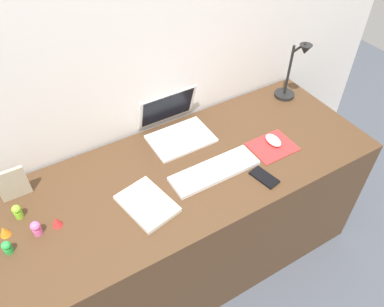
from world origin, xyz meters
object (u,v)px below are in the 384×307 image
(toy_figurine_pink, at_px, (36,229))
(laptop, at_px, (175,125))
(toy_figurine_red, at_px, (56,221))
(toy_figurine_lime, at_px, (17,211))
(toy_figurine_orange, at_px, (4,231))
(desk_lamp, at_px, (293,73))
(notebook_pad, at_px, (147,204))
(mouse, at_px, (273,140))
(toy_figurine_green, at_px, (7,247))
(keyboard, at_px, (215,171))
(cell_phone, at_px, (264,177))
(picture_frame, at_px, (13,184))

(toy_figurine_pink, bearing_deg, laptop, 19.13)
(toy_figurine_red, bearing_deg, toy_figurine_pink, -174.12)
(toy_figurine_red, relative_size, toy_figurine_lime, 0.68)
(toy_figurine_orange, height_order, toy_figurine_lime, toy_figurine_lime)
(desk_lamp, xyz_separation_m, notebook_pad, (-1.00, -0.28, -0.15))
(mouse, relative_size, toy_figurine_green, 1.69)
(toy_figurine_red, bearing_deg, toy_figurine_lime, 136.03)
(laptop, relative_size, notebook_pad, 1.25)
(keyboard, bearing_deg, toy_figurine_green, 176.73)
(cell_phone, height_order, desk_lamp, desk_lamp)
(desk_lamp, bearing_deg, toy_figurine_lime, -177.31)
(laptop, distance_m, toy_figurine_orange, 0.87)
(notebook_pad, relative_size, toy_figurine_pink, 3.61)
(cell_phone, distance_m, toy_figurine_green, 1.06)
(keyboard, xyz_separation_m, toy_figurine_green, (-0.87, 0.05, 0.02))
(desk_lamp, xyz_separation_m, toy_figurine_red, (-1.34, -0.18, -0.14))
(toy_figurine_pink, distance_m, toy_figurine_red, 0.08)
(keyboard, relative_size, notebook_pad, 1.71)
(laptop, bearing_deg, toy_figurine_lime, -170.30)
(keyboard, bearing_deg, mouse, 2.71)
(mouse, height_order, toy_figurine_green, toy_figurine_green)
(toy_figurine_orange, height_order, toy_figurine_red, toy_figurine_orange)
(laptop, xyz_separation_m, desk_lamp, (0.68, -0.07, 0.11))
(cell_phone, xyz_separation_m, desk_lamp, (0.49, 0.40, 0.16))
(cell_phone, distance_m, toy_figurine_lime, 1.03)
(laptop, relative_size, cell_phone, 2.34)
(laptop, xyz_separation_m, toy_figurine_orange, (-0.85, -0.19, -0.03))
(mouse, relative_size, picture_frame, 0.64)
(keyboard, height_order, toy_figurine_orange, toy_figurine_orange)
(keyboard, bearing_deg, desk_lamp, 21.74)
(toy_figurine_green, bearing_deg, keyboard, -3.27)
(desk_lamp, height_order, toy_figurine_orange, desk_lamp)
(laptop, relative_size, mouse, 3.12)
(toy_figurine_red, distance_m, toy_figurine_lime, 0.17)
(toy_figurine_pink, distance_m, toy_figurine_green, 0.11)
(keyboard, distance_m, toy_figurine_red, 0.69)
(notebook_pad, distance_m, picture_frame, 0.55)
(cell_phone, relative_size, toy_figurine_red, 2.84)
(picture_frame, bearing_deg, notebook_pad, -35.86)
(keyboard, xyz_separation_m, toy_figurine_lime, (-0.80, 0.19, 0.03))
(toy_figurine_green, bearing_deg, toy_figurine_pink, 10.23)
(toy_figurine_green, xyz_separation_m, toy_figurine_red, (0.19, 0.03, -0.01))
(laptop, bearing_deg, toy_figurine_red, -159.47)
(toy_figurine_green, height_order, toy_figurine_lime, toy_figurine_lime)
(notebook_pad, bearing_deg, toy_figurine_lime, 144.19)
(laptop, bearing_deg, mouse, -40.10)
(notebook_pad, distance_m, toy_figurine_green, 0.54)
(toy_figurine_green, relative_size, toy_figurine_red, 1.26)
(toy_figurine_orange, bearing_deg, picture_frame, 64.31)
(laptop, distance_m, toy_figurine_pink, 0.78)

